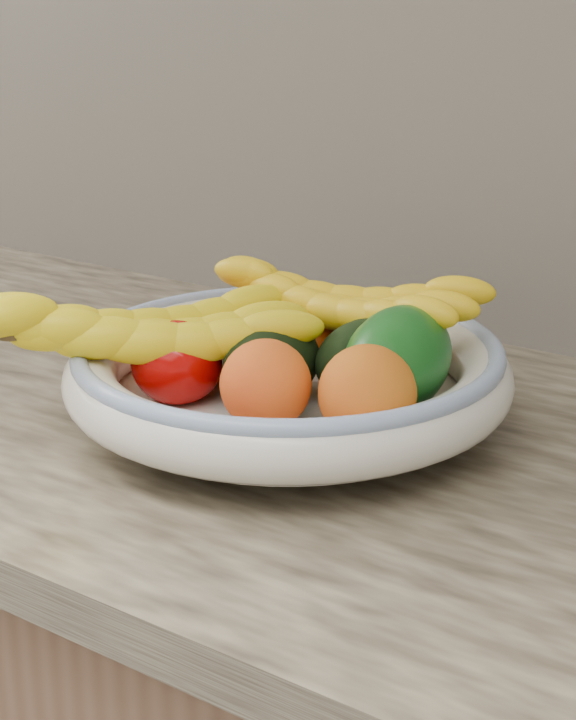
# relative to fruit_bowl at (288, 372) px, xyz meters

# --- Properties ---
(fruit_bowl) EXTENTS (0.39, 0.39, 0.08)m
(fruit_bowl) POSITION_rel_fruit_bowl_xyz_m (0.00, 0.00, 0.00)
(fruit_bowl) COLOR silver
(fruit_bowl) RESTS_ON kitchen_counter
(clementine_back_left) EXTENTS (0.06, 0.06, 0.05)m
(clementine_back_left) POSITION_rel_fruit_bowl_xyz_m (-0.02, 0.10, 0.01)
(clementine_back_left) COLOR #FF5305
(clementine_back_left) RESTS_ON fruit_bowl
(clementine_back_right) EXTENTS (0.07, 0.07, 0.05)m
(clementine_back_right) POSITION_rel_fruit_bowl_xyz_m (0.02, 0.11, 0.01)
(clementine_back_right) COLOR #E86504
(clementine_back_right) RESTS_ON fruit_bowl
(clementine_back_mid) EXTENTS (0.05, 0.05, 0.05)m
(clementine_back_mid) POSITION_rel_fruit_bowl_xyz_m (-0.01, 0.07, 0.01)
(clementine_back_mid) COLOR #ED4C05
(clementine_back_mid) RESTS_ON fruit_bowl
(clementine_extra) EXTENTS (0.05, 0.05, 0.05)m
(clementine_extra) POSITION_rel_fruit_bowl_xyz_m (0.01, 0.09, 0.01)
(clementine_extra) COLOR #F26005
(clementine_extra) RESTS_ON fruit_bowl
(tomato_left) EXTENTS (0.10, 0.10, 0.07)m
(tomato_left) POSITION_rel_fruit_bowl_xyz_m (-0.08, 0.00, 0.01)
(tomato_left) COLOR #A20900
(tomato_left) RESTS_ON fruit_bowl
(tomato_near_left) EXTENTS (0.10, 0.10, 0.07)m
(tomato_near_left) POSITION_rel_fruit_bowl_xyz_m (-0.07, -0.06, 0.01)
(tomato_near_left) COLOR #A70302
(tomato_near_left) RESTS_ON fruit_bowl
(avocado_center) EXTENTS (0.07, 0.10, 0.07)m
(avocado_center) POSITION_rel_fruit_bowl_xyz_m (-0.00, -0.02, 0.02)
(avocado_center) COLOR black
(avocado_center) RESTS_ON fruit_bowl
(avocado_right) EXTENTS (0.10, 0.12, 0.07)m
(avocado_right) POSITION_rel_fruit_bowl_xyz_m (0.06, 0.03, 0.02)
(avocado_right) COLOR black
(avocado_right) RESTS_ON fruit_bowl
(green_mango) EXTENTS (0.12, 0.14, 0.11)m
(green_mango) POSITION_rel_fruit_bowl_xyz_m (0.10, 0.01, 0.03)
(green_mango) COLOR #0D4A12
(green_mango) RESTS_ON fruit_bowl
(peach_front) EXTENTS (0.08, 0.08, 0.07)m
(peach_front) POSITION_rel_fruit_bowl_xyz_m (0.03, -0.07, 0.02)
(peach_front) COLOR orange
(peach_front) RESTS_ON fruit_bowl
(peach_right) EXTENTS (0.10, 0.10, 0.08)m
(peach_right) POSITION_rel_fruit_bowl_xyz_m (0.11, -0.05, 0.02)
(peach_right) COLOR orange
(peach_right) RESTS_ON fruit_bowl
(banana_bunch_back) EXTENTS (0.29, 0.13, 0.08)m
(banana_bunch_back) POSITION_rel_fruit_bowl_xyz_m (0.01, 0.07, 0.04)
(banana_bunch_back) COLOR yellow
(banana_bunch_back) RESTS_ON fruit_bowl
(banana_bunch_front) EXTENTS (0.28, 0.32, 0.09)m
(banana_bunch_front) POSITION_rel_fruit_bowl_xyz_m (-0.09, -0.08, 0.03)
(banana_bunch_front) COLOR yellow
(banana_bunch_front) RESTS_ON fruit_bowl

